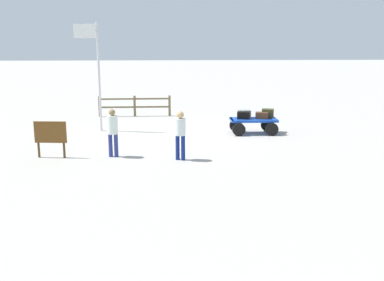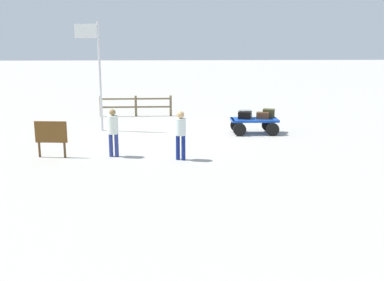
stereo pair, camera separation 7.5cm
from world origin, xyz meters
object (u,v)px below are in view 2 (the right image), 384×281
at_px(signboard, 51,134).
at_px(flagpole, 96,65).
at_px(suitcase_navy, 245,114).
at_px(worker_lead, 113,129).
at_px(luggage_cart, 254,123).
at_px(suitcase_tan, 269,113).
at_px(suitcase_grey, 244,115).
at_px(suitcase_olive, 263,116).
at_px(worker_trailing, 181,131).

bearing_deg(signboard, flagpole, -101.26).
bearing_deg(suitcase_navy, worker_lead, 36.58).
bearing_deg(flagpole, worker_lead, 105.17).
bearing_deg(luggage_cart, suitcase_tan, -156.69).
distance_m(suitcase_navy, suitcase_grey, 0.22).
bearing_deg(flagpole, suitcase_olive, 172.80).
relative_size(suitcase_navy, suitcase_grey, 0.95).
height_order(suitcase_olive, worker_trailing, worker_trailing).
height_order(luggage_cart, suitcase_navy, suitcase_navy).
bearing_deg(suitcase_navy, suitcase_tan, -174.83).
bearing_deg(suitcase_olive, suitcase_grey, -0.89).
distance_m(suitcase_navy, worker_lead, 6.47).
xyz_separation_m(luggage_cart, suitcase_tan, (-0.69, -0.30, 0.37)).
bearing_deg(suitcase_tan, worker_trailing, 48.81).
bearing_deg(suitcase_grey, worker_lead, 35.42).
bearing_deg(worker_lead, suitcase_tan, -147.69).
distance_m(luggage_cart, worker_lead, 6.67).
height_order(suitcase_navy, signboard, signboard).
distance_m(suitcase_tan, worker_lead, 7.39).
distance_m(suitcase_grey, flagpole, 6.76).
relative_size(luggage_cart, suitcase_grey, 3.37).
height_order(suitcase_grey, suitcase_olive, suitcase_grey).
bearing_deg(suitcase_tan, worker_lead, 32.31).
bearing_deg(luggage_cart, worker_lead, 33.33).
bearing_deg(luggage_cart, suitcase_navy, -29.35).
distance_m(luggage_cart, worker_trailing, 5.30).
bearing_deg(suitcase_grey, suitcase_tan, -164.91).
bearing_deg(flagpole, suitcase_tan, 175.48).
xyz_separation_m(luggage_cart, suitcase_olive, (-0.37, 0.02, 0.33)).
xyz_separation_m(suitcase_grey, worker_trailing, (2.80, 4.17, 0.20)).
xyz_separation_m(suitcase_tan, suitcase_navy, (1.05, 0.09, -0.01)).
distance_m(luggage_cart, suitcase_tan, 0.84).
relative_size(luggage_cart, suitcase_navy, 3.53).
bearing_deg(suitcase_grey, signboard, 26.74).
height_order(worker_trailing, signboard, worker_trailing).
bearing_deg(suitcase_olive, luggage_cart, -2.36).
relative_size(suitcase_tan, suitcase_navy, 1.03).
xyz_separation_m(luggage_cart, signboard, (7.69, 3.67, 0.37)).
xyz_separation_m(suitcase_tan, worker_trailing, (3.91, 4.47, 0.17)).
bearing_deg(suitcase_olive, worker_lead, 31.55).
relative_size(suitcase_tan, signboard, 0.46).
xyz_separation_m(luggage_cart, suitcase_navy, (0.36, -0.20, 0.37)).
bearing_deg(flagpole, luggage_cart, 172.54).
xyz_separation_m(luggage_cart, flagpole, (6.79, -0.89, 2.43)).
xyz_separation_m(worker_lead, signboard, (2.14, 0.01, -0.16)).
relative_size(suitcase_tan, suitcase_olive, 0.97).
bearing_deg(signboard, worker_lead, -179.65).
distance_m(suitcase_grey, signboard, 8.14).
bearing_deg(suitcase_grey, suitcase_olive, 179.11).
height_order(suitcase_grey, worker_trailing, worker_trailing).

